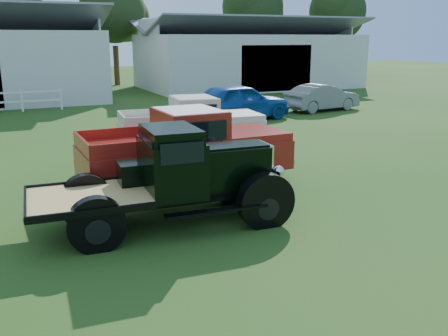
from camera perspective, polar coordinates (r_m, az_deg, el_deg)
name	(u,v)px	position (r m, az deg, el deg)	size (l,w,h in m)	color
ground	(240,233)	(10.17, 1.79, -7.42)	(120.00, 120.00, 0.00)	#1B4110
shed_right	(248,53)	(39.86, 2.77, 12.95)	(16.80, 9.20, 5.20)	#B1B1B1
tree_c	(114,28)	(42.45, -12.41, 15.31)	(5.40, 5.40, 9.00)	black
tree_d	(252,24)	(47.91, 3.26, 16.11)	(6.00, 6.00, 10.00)	black
tree_e	(337,27)	(50.47, 12.74, 15.43)	(5.70, 5.70, 9.50)	black
vintage_flatbed	(167,177)	(10.34, -6.52, -1.06)	(5.24, 2.08, 2.08)	black
red_pickup	(186,148)	(13.13, -4.39, 2.34)	(5.64, 2.17, 2.06)	maroon
white_pickup	(191,125)	(17.20, -3.74, 4.95)	(5.01, 1.94, 1.84)	beige
misc_car_blue	(239,102)	(23.79, 1.71, 7.59)	(2.07, 5.14, 1.75)	#144493
misc_car_grey	(322,97)	(27.46, 11.15, 7.92)	(1.49, 4.27, 1.41)	slate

